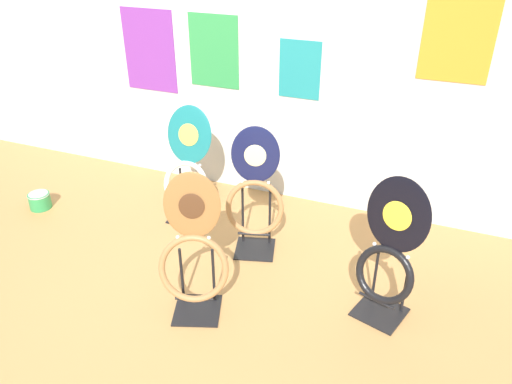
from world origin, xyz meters
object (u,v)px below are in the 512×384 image
toilet_seat_display_woodgrain (194,255)px  paint_can (40,200)px  toilet_seat_display_navy_moon (255,196)px  toilet_seat_display_teal_sax (187,168)px  toilet_seat_display_jazz_black (389,255)px

toilet_seat_display_woodgrain → paint_can: (-1.78, 0.61, -0.35)m
toilet_seat_display_woodgrain → paint_can: bearing=161.2°
toilet_seat_display_navy_moon → toilet_seat_display_teal_sax: size_ratio=1.05×
toilet_seat_display_navy_moon → toilet_seat_display_teal_sax: (-0.66, 0.24, -0.02)m
paint_can → toilet_seat_display_jazz_black: bearing=-4.1°
toilet_seat_display_teal_sax → toilet_seat_display_jazz_black: bearing=-19.0°
toilet_seat_display_jazz_black → toilet_seat_display_woodgrain: size_ratio=1.00×
toilet_seat_display_navy_moon → toilet_seat_display_teal_sax: bearing=159.8°
toilet_seat_display_jazz_black → toilet_seat_display_navy_moon: size_ratio=0.96×
toilet_seat_display_woodgrain → paint_can: toilet_seat_display_woodgrain is taller
toilet_seat_display_navy_moon → paint_can: 1.92m
toilet_seat_display_navy_moon → paint_can: (-1.87, -0.11, -0.38)m
toilet_seat_display_navy_moon → paint_can: bearing=-176.6°
toilet_seat_display_navy_moon → paint_can: toilet_seat_display_navy_moon is taller
toilet_seat_display_woodgrain → toilet_seat_display_teal_sax: 1.11m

